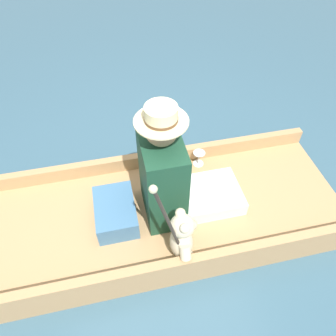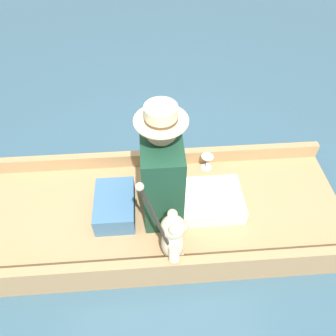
# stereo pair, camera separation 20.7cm
# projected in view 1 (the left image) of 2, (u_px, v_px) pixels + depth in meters

# --- Properties ---
(ground_plane) EXTENTS (16.00, 16.00, 0.00)m
(ground_plane) POSITION_uv_depth(u_px,v_px,m) (164.00, 221.00, 2.49)
(ground_plane) COLOR #385B70
(punt_boat) EXTENTS (1.00, 2.60, 0.27)m
(punt_boat) POSITION_uv_depth(u_px,v_px,m) (164.00, 215.00, 2.42)
(punt_boat) COLOR tan
(punt_boat) RESTS_ON ground_plane
(seat_cushion) EXTENTS (0.39, 0.27, 0.16)m
(seat_cushion) POSITION_uv_depth(u_px,v_px,m) (116.00, 212.00, 2.26)
(seat_cushion) COLOR teal
(seat_cushion) RESTS_ON punt_boat
(seated_person) EXTENTS (0.42, 0.72, 0.91)m
(seated_person) POSITION_uv_depth(u_px,v_px,m) (172.00, 177.00, 2.15)
(seated_person) COLOR white
(seated_person) RESTS_ON punt_boat
(teddy_bear) EXTENTS (0.29, 0.17, 0.41)m
(teddy_bear) POSITION_uv_depth(u_px,v_px,m) (182.00, 237.00, 2.01)
(teddy_bear) COLOR beige
(teddy_bear) RESTS_ON punt_boat
(wine_glass) EXTENTS (0.10, 0.10, 0.13)m
(wine_glass) POSITION_uv_depth(u_px,v_px,m) (199.00, 156.00, 2.62)
(wine_glass) COLOR silver
(wine_glass) RESTS_ON punt_boat
(walking_cane) EXTENTS (0.04, 0.22, 0.79)m
(walking_cane) POSITION_uv_depth(u_px,v_px,m) (168.00, 222.00, 1.76)
(walking_cane) COLOR #2D2823
(walking_cane) RESTS_ON punt_boat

